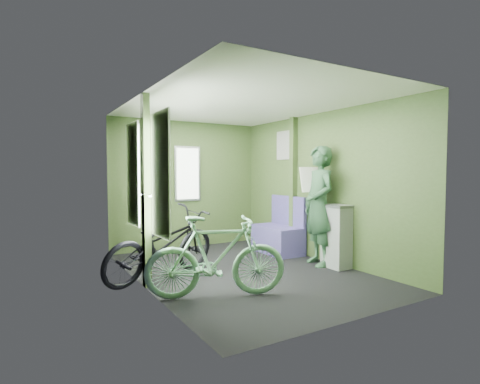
# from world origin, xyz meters

# --- Properties ---
(room) EXTENTS (4.00, 4.02, 2.31)m
(room) POSITION_xyz_m (-0.04, 0.04, 1.44)
(room) COLOR black
(room) RESTS_ON ground
(bicycle_black) EXTENTS (1.90, 1.34, 1.01)m
(bicycle_black) POSITION_xyz_m (-1.09, 0.19, 0.00)
(bicycle_black) COLOR black
(bicycle_black) RESTS_ON ground
(bicycle_mint) EXTENTS (1.64, 1.07, 0.98)m
(bicycle_mint) POSITION_xyz_m (-0.85, -0.82, 0.00)
(bicycle_mint) COLOR #7CB994
(bicycle_mint) RESTS_ON ground
(passenger) EXTENTS (0.57, 0.76, 1.77)m
(passenger) POSITION_xyz_m (1.15, -0.25, 0.88)
(passenger) COLOR #2B4F34
(passenger) RESTS_ON ground
(waste_box) EXTENTS (0.27, 0.38, 0.91)m
(waste_box) POSITION_xyz_m (1.26, -0.50, 0.46)
(waste_box) COLOR gray
(waste_box) RESTS_ON ground
(bench_seat) EXTENTS (0.53, 0.93, 0.97)m
(bench_seat) POSITION_xyz_m (1.15, 0.73, 0.29)
(bench_seat) COLOR navy
(bench_seat) RESTS_ON ground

